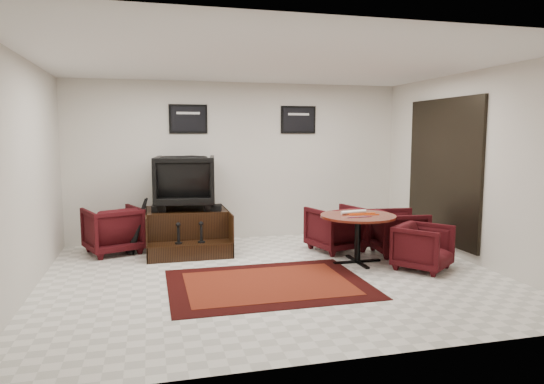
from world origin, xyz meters
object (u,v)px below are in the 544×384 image
(shine_podium, at_px, (187,231))
(table_chair_window, at_px, (399,230))
(armchair_side, at_px, (113,228))
(table_chair_corner, at_px, (423,245))
(table_chair_back, at_px, (336,226))
(shine_chair, at_px, (185,179))
(meeting_table, at_px, (358,221))

(shine_podium, relative_size, table_chair_window, 1.72)
(armchair_side, height_order, table_chair_corner, armchair_side)
(table_chair_back, distance_m, table_chair_window, 0.99)
(table_chair_corner, bearing_deg, armchair_side, 116.30)
(shine_chair, xyz_separation_m, meeting_table, (2.37, -1.57, -0.53))
(shine_podium, relative_size, shine_chair, 1.36)
(shine_podium, xyz_separation_m, table_chair_back, (2.35, -0.64, 0.09))
(armchair_side, xyz_separation_m, table_chair_window, (4.37, -1.21, -0.02))
(table_chair_corner, bearing_deg, shine_chair, 107.84)
(shine_podium, bearing_deg, shine_chair, 90.00)
(shine_chair, bearing_deg, table_chair_back, 169.31)
(shine_podium, height_order, armchair_side, armchair_side)
(armchair_side, height_order, table_chair_back, armchair_side)
(shine_podium, relative_size, table_chair_back, 1.67)
(meeting_table, height_order, table_chair_corner, meeting_table)
(table_chair_back, height_order, table_chair_window, table_chair_back)
(shine_chair, height_order, table_chair_back, shine_chair)
(meeting_table, relative_size, table_chair_corner, 1.56)
(shine_podium, height_order, shine_chair, shine_chair)
(table_chair_window, bearing_deg, shine_chair, 74.36)
(shine_chair, distance_m, meeting_table, 2.89)
(shine_chair, relative_size, armchair_side, 1.20)
(shine_podium, distance_m, table_chair_back, 2.44)
(table_chair_window, bearing_deg, meeting_table, 116.24)
(table_chair_window, bearing_deg, armchair_side, 80.33)
(armchair_side, distance_m, table_chair_corner, 4.75)
(meeting_table, bearing_deg, table_chair_window, 20.44)
(table_chair_window, distance_m, table_chair_corner, 0.88)
(shine_podium, bearing_deg, armchair_side, 175.70)
(meeting_table, xyz_separation_m, table_chair_corner, (0.74, -0.56, -0.28))
(shine_podium, height_order, table_chair_back, table_chair_back)
(shine_chair, distance_m, table_chair_corner, 3.86)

